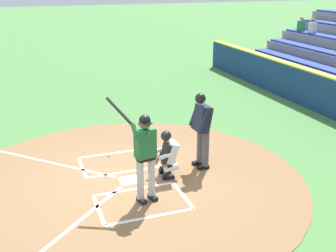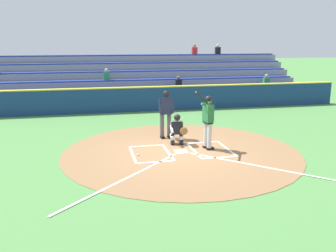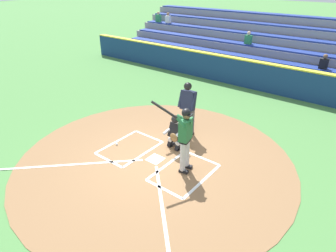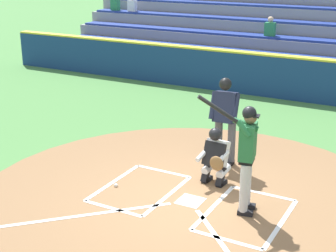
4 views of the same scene
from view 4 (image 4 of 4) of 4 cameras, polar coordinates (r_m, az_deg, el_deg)
ground_plane at (r=9.14m, az=2.51°, el=-8.46°), size 120.00×120.00×0.00m
dirt_circle at (r=9.14m, az=2.51°, el=-8.42°), size 8.00×8.00×0.01m
home_plate_and_chalk at (r=8.45m, az=-0.18°, el=-10.77°), size 7.93×4.91×0.01m
batter at (r=8.44m, az=8.80°, el=-2.88°), size 0.86×0.85×2.13m
catcher at (r=9.60m, az=5.35°, el=-3.27°), size 0.59×0.65×1.13m
plate_umpire at (r=10.35m, az=6.42°, el=1.20°), size 0.60×0.44×1.86m
baseball at (r=9.70m, az=-5.86°, el=-6.63°), size 0.07×0.07×0.07m
backstop_wall at (r=15.64m, az=14.86°, el=5.10°), size 22.00×0.36×1.31m
bleacher_stand at (r=19.24m, az=17.83°, el=8.38°), size 20.00×5.10×3.45m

